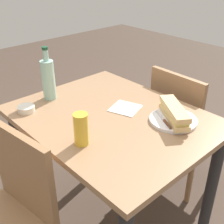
# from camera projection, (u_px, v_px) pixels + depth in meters

# --- Properties ---
(ground_plane) EXTENTS (8.00, 8.00, 0.00)m
(ground_plane) POSITION_uv_depth(u_px,v_px,m) (112.00, 220.00, 1.80)
(ground_plane) COLOR #47382D
(dining_table) EXTENTS (0.98, 0.77, 0.75)m
(dining_table) POSITION_uv_depth(u_px,v_px,m) (112.00, 138.00, 1.50)
(dining_table) COLOR #997251
(dining_table) RESTS_ON ground
(chair_far) EXTENTS (0.45, 0.45, 0.85)m
(chair_far) POSITION_uv_depth(u_px,v_px,m) (9.00, 215.00, 1.22)
(chair_far) COLOR #936B47
(chair_far) RESTS_ON ground
(chair_near) EXTENTS (0.41, 0.41, 0.85)m
(chair_near) POSITION_uv_depth(u_px,v_px,m) (182.00, 123.00, 1.88)
(chair_near) COLOR #936B47
(chair_near) RESTS_ON ground
(plate_near) EXTENTS (0.23, 0.23, 0.01)m
(plate_near) POSITION_uv_depth(u_px,v_px,m) (173.00, 120.00, 1.38)
(plate_near) COLOR white
(plate_near) RESTS_ON dining_table
(baguette_sandwich_near) EXTENTS (0.25, 0.20, 0.07)m
(baguette_sandwich_near) POSITION_uv_depth(u_px,v_px,m) (174.00, 113.00, 1.36)
(baguette_sandwich_near) COLOR #DBB77A
(baguette_sandwich_near) RESTS_ON plate_near
(knife_near) EXTENTS (0.16, 0.10, 0.01)m
(knife_near) POSITION_uv_depth(u_px,v_px,m) (164.00, 120.00, 1.36)
(knife_near) COLOR silver
(knife_near) RESTS_ON plate_near
(water_bottle) EXTENTS (0.07, 0.07, 0.29)m
(water_bottle) POSITION_uv_depth(u_px,v_px,m) (48.00, 79.00, 1.55)
(water_bottle) COLOR #99C6B7
(water_bottle) RESTS_ON dining_table
(beer_glass) EXTENTS (0.06, 0.06, 0.14)m
(beer_glass) POSITION_uv_depth(u_px,v_px,m) (81.00, 129.00, 1.19)
(beer_glass) COLOR gold
(beer_glass) RESTS_ON dining_table
(olive_bowl) EXTENTS (0.09, 0.09, 0.03)m
(olive_bowl) POSITION_uv_depth(u_px,v_px,m) (26.00, 109.00, 1.47)
(olive_bowl) COLOR silver
(olive_bowl) RESTS_ON dining_table
(paper_napkin) EXTENTS (0.18, 0.18, 0.00)m
(paper_napkin) POSITION_uv_depth(u_px,v_px,m) (125.00, 108.00, 1.50)
(paper_napkin) COLOR white
(paper_napkin) RESTS_ON dining_table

